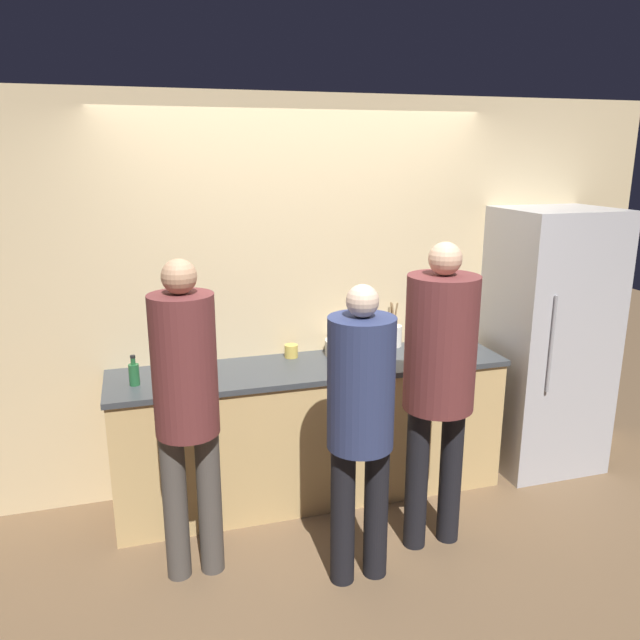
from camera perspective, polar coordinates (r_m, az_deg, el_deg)
ground_plane at (r=4.13m, az=0.58°, el=-17.70°), size 14.00×14.00×0.00m
wall_back at (r=4.20m, az=-1.99°, el=2.19°), size 5.20×0.06×2.60m
counter at (r=4.20m, az=-0.83°, el=-9.95°), size 2.55×0.63×0.92m
refrigerator at (r=4.74m, az=20.04°, el=-1.78°), size 0.75×0.68×1.87m
person_left at (r=3.27m, az=-12.13°, el=-6.97°), size 0.33×0.33×1.74m
person_center at (r=3.20m, az=3.80°, el=-8.44°), size 0.34×0.34×1.63m
person_right at (r=3.50m, az=10.87°, el=-4.24°), size 0.39×0.39×1.79m
fruit_bowl at (r=4.21m, az=2.68°, el=-2.47°), size 0.33×0.33×0.14m
utensil_crock at (r=4.41m, az=6.69°, el=-1.38°), size 0.12×0.12×0.32m
bottle_amber at (r=4.46m, az=10.27°, el=-1.24°), size 0.06×0.06×0.22m
bottle_green at (r=3.82m, az=-16.64°, el=-4.70°), size 0.06×0.06×0.18m
cup_yellow at (r=4.15m, az=-2.65°, el=-2.85°), size 0.09×0.09×0.09m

